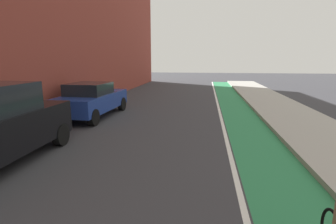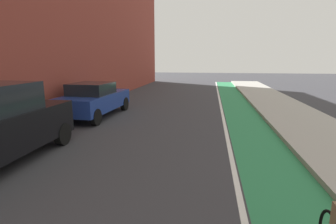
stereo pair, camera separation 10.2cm
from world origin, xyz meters
TOP-DOWN VIEW (x-y plane):
  - ground_plane at (0.00, 14.86)m, footprint 82.96×82.96m
  - bike_lane_paint at (3.45, 16.86)m, footprint 1.60×37.71m
  - lane_divider_stripe at (2.55, 16.86)m, footprint 0.12×37.71m
  - sidewalk_right at (5.67, 16.86)m, footprint 2.84×37.71m
  - parked_sedan_blue at (-3.20, 16.30)m, footprint 1.97×4.32m

SIDE VIEW (x-z plane):
  - ground_plane at x=0.00m, z-range 0.00..0.00m
  - bike_lane_paint at x=3.45m, z-range 0.00..0.00m
  - lane_divider_stripe at x=2.55m, z-range 0.00..0.00m
  - sidewalk_right at x=5.67m, z-range 0.00..0.14m
  - parked_sedan_blue at x=-3.20m, z-range 0.02..1.55m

